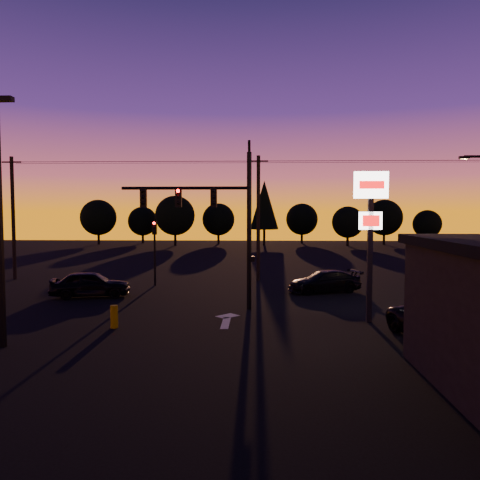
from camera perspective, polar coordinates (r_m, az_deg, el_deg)
The scene contains 21 objects.
ground at distance 20.44m, azimuth -3.36°, elevation -10.72°, with size 120.00×120.00×0.00m, color black.
lane_arrow at distance 22.01m, azimuth -1.63°, elevation -9.66°, with size 1.20×3.10×0.01m.
traffic_signal_mast at distance 23.79m, azimuth -2.74°, elevation 3.31°, with size 6.79×0.52×8.58m.
secondary_signal at distance 32.03m, azimuth -10.37°, elevation -0.40°, with size 0.30×0.31×4.35m.
pylon_sign at distance 21.83m, azimuth 15.63°, elevation 3.10°, with size 1.50×0.28×6.80m.
utility_pole_0 at distance 38.17m, azimuth -25.92°, elevation 2.53°, with size 1.40×0.26×9.00m.
utility_pole_1 at distance 33.72m, azimuth 2.24°, elevation 2.80°, with size 1.40×0.26×9.00m.
power_wires at distance 33.90m, azimuth 2.26°, elevation 9.53°, with size 36.00×1.22×0.07m.
bollard at distance 21.11m, azimuth -15.09°, elevation -9.01°, with size 0.33×0.33×0.98m, color #A48400.
tree_0 at distance 73.70m, azimuth -16.89°, elevation 2.64°, with size 5.36×5.36×6.74m.
tree_1 at distance 74.90m, azimuth -11.78°, elevation 2.25°, with size 4.54×4.54×5.71m.
tree_2 at distance 68.76m, azimuth -7.92°, elevation 2.97°, with size 5.77×5.78×7.26m.
tree_3 at distance 71.97m, azimuth -2.65°, elevation 2.52°, with size 4.95×4.95×6.22m.
tree_4 at distance 68.73m, azimuth 2.98°, elevation 4.29°, with size 4.18×4.18×9.50m.
tree_5 at distance 74.07m, azimuth 7.56°, elevation 2.52°, with size 4.95×4.95×6.22m.
tree_6 at distance 69.00m, azimuth 13.01°, elevation 2.13°, with size 4.54×4.54×5.71m.
tree_7 at distance 73.26m, azimuth 17.18°, elevation 2.63°, with size 5.36×5.36×6.74m.
tree_8 at distance 74.13m, azimuth 21.86°, elevation 1.82°, with size 4.12×4.12×5.19m.
car_left at distance 28.84m, azimuth -17.74°, elevation -5.13°, with size 1.81×4.51×1.54m, color black.
car_right at distance 29.59m, azimuth 10.23°, elevation -4.99°, with size 1.87×4.60×1.34m, color black.
suv_parked at distance 19.86m, azimuth 23.75°, elevation -9.38°, with size 2.30×5.00×1.39m, color black.
Camera 1 is at (1.88, -19.72, 5.04)m, focal length 35.00 mm.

